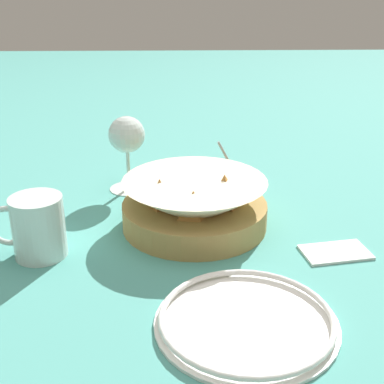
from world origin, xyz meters
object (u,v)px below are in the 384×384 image
(food_basket, at_px, (192,206))
(wine_glass, at_px, (127,138))
(side_plate, at_px, (246,320))
(sauce_cup, at_px, (235,179))
(beer_mug, at_px, (38,229))

(food_basket, distance_m, wine_glass, 0.22)
(food_basket, bearing_deg, side_plate, 102.17)
(sauce_cup, bearing_deg, wine_glass, -1.37)
(food_basket, xyz_separation_m, beer_mug, (0.24, 0.09, 0.01))
(sauce_cup, xyz_separation_m, wine_glass, (0.21, -0.00, 0.08))
(food_basket, bearing_deg, wine_glass, -53.89)
(beer_mug, bearing_deg, wine_glass, -113.95)
(sauce_cup, height_order, beer_mug, sauce_cup)
(food_basket, height_order, side_plate, food_basket)
(wine_glass, xyz_separation_m, side_plate, (-0.18, 0.44, -0.10))
(food_basket, xyz_separation_m, side_plate, (-0.06, 0.27, -0.03))
(sauce_cup, relative_size, wine_glass, 0.67)
(sauce_cup, height_order, side_plate, sauce_cup)
(food_basket, relative_size, side_plate, 1.06)
(beer_mug, distance_m, side_plate, 0.35)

